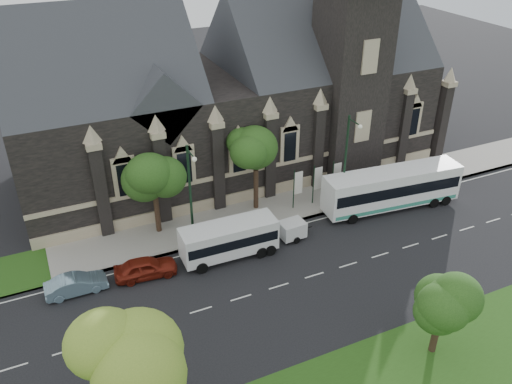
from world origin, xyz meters
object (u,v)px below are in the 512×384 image
tree_walk_right (257,149)px  banner_flag_right (335,176)px  banner_flag_left (297,185)px  sedan (76,284)px  tree_walk_left (155,170)px  street_lamp_near (347,159)px  tree_park_near (139,361)px  shuttle_bus (229,238)px  car_far_red (146,268)px  tree_park_east (445,291)px  banner_flag_center (316,181)px  street_lamp_mid (191,193)px  tour_coach (392,188)px  box_trailer (292,229)px

tree_walk_right → banner_flag_right: size_ratio=1.95×
banner_flag_left → sedan: (-19.72, -3.52, -1.67)m
tree_walk_left → street_lamp_near: bearing=-12.9°
tree_park_near → street_lamp_near: (21.77, 15.86, -1.30)m
tree_walk_left → banner_flag_right: tree_walk_left is taller
tree_park_near → banner_flag_left: bearing=44.5°
shuttle_bus → car_far_red: 6.67m
tree_park_near → tree_park_east: 18.04m
tree_park_near → shuttle_bus: (9.91, 13.68, -4.73)m
banner_flag_center → car_far_red: banner_flag_center is taller
tree_walk_left → banner_flag_left: tree_walk_left is taller
sedan → banner_flag_right: bearing=-81.6°
street_lamp_mid → tour_coach: (18.11, -1.45, -3.10)m
banner_flag_left → banner_flag_center: size_ratio=1.00×
car_far_red → tree_walk_left: bearing=-20.1°
tree_walk_right → banner_flag_left: tree_walk_right is taller
tree_walk_left → box_trailer: tree_walk_left is taller
sedan → banner_flag_left: bearing=-79.9°
street_lamp_near → shuttle_bus: bearing=-169.6°
tree_park_near → tree_walk_right: 24.58m
tree_walk_left → banner_flag_center: size_ratio=1.91×
tree_park_near → tour_coach: bearing=29.1°
tree_park_near → street_lamp_near: bearing=36.1°
tree_park_near → tree_park_east: size_ratio=1.36×
street_lamp_near → banner_flag_center: size_ratio=2.25×
banner_flag_left → shuttle_bus: size_ratio=0.53×
box_trailer → car_far_red: 12.19m
street_lamp_near → banner_flag_left: bearing=152.8°
banner_flag_right → sedan: (-23.72, -3.52, -1.67)m
tree_park_near → banner_flag_left: size_ratio=2.14×
banner_flag_right → car_far_red: (-18.75, -3.81, -1.60)m
tree_walk_left → street_lamp_near: (15.80, -3.61, -0.62)m
banner_flag_left → shuttle_bus: banner_flag_left is taller
banner_flag_center → sedan: banner_flag_center is taller
shuttle_bus → tree_walk_left: bearing=125.6°
tree_park_east → banner_flag_right: tree_park_east is taller
tree_park_near → banner_flag_right: size_ratio=2.14×
shuttle_bus → tree_park_east: bearing=-59.2°
street_lamp_near → tour_coach: size_ratio=0.70×
tree_park_east → tree_walk_left: tree_walk_left is taller
tree_park_east → box_trailer: (-2.45, 14.31, -3.72)m
car_far_red → tree_walk_right: bearing=-59.0°
street_lamp_mid → banner_flag_right: (14.29, 1.91, -2.73)m
tree_walk_left → tree_park_near: bearing=-107.1°
banner_flag_left → car_far_red: banner_flag_left is taller
tree_walk_right → street_lamp_near: bearing=-28.1°
tree_park_east → car_far_red: (-14.64, 14.52, -3.83)m
street_lamp_near → banner_flag_center: 3.74m
tree_walk_left → box_trailer: bearing=-31.0°
tree_walk_left → car_far_red: bearing=-115.8°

